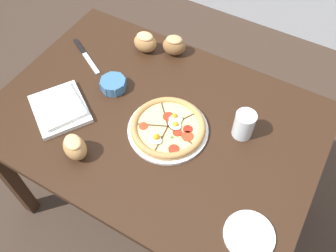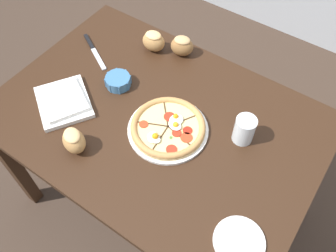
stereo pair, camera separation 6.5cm
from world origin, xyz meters
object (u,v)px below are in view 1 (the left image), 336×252
bread_piece_near (174,45)px  water_glass (244,126)px  side_saucer (249,235)px  napkin_folded (60,108)px  knife_main (86,56)px  bread_piece_mid (145,42)px  dining_table (156,133)px  pizza (168,128)px  bread_piece_far (75,147)px  ramekin_bowl (113,84)px

bread_piece_near → water_glass: size_ratio=1.09×
side_saucer → napkin_folded: bearing=173.5°
knife_main → water_glass: water_glass is taller
bread_piece_mid → water_glass: bearing=-20.5°
dining_table → pizza: bearing=-19.7°
pizza → napkin_folded: size_ratio=1.03×
bread_piece_far → knife_main: 0.53m
bread_piece_mid → water_glass: 0.61m
bread_piece_far → knife_main: bearing=124.1°
napkin_folded → bread_piece_mid: (0.11, 0.48, 0.03)m
dining_table → knife_main: 0.50m
ramekin_bowl → bread_piece_mid: bearing=91.2°
pizza → bread_piece_near: (-0.19, 0.39, 0.03)m
ramekin_bowl → napkin_folded: bearing=-119.5°
bread_piece_far → side_saucer: bearing=2.6°
napkin_folded → bread_piece_far: size_ratio=2.41×
pizza → bread_piece_near: size_ratio=2.55×
bread_piece_mid → knife_main: 0.28m
side_saucer → water_glass: bearing=116.3°
pizza → dining_table: bearing=160.3°
pizza → napkin_folded: 0.45m
dining_table → bread_piece_near: size_ratio=10.49×
bread_piece_near → bread_piece_mid: size_ratio=1.07×
bread_piece_near → side_saucer: bread_piece_near is taller
ramekin_bowl → side_saucer: bearing=-22.5°
dining_table → bread_piece_mid: bread_piece_mid is taller
ramekin_bowl → bread_piece_near: size_ratio=0.92×
bread_piece_near → bread_piece_far: (-0.05, -0.65, 0.00)m
pizza → bread_piece_far: bread_piece_far is taller
ramekin_bowl → knife_main: 0.24m
pizza → bread_piece_mid: size_ratio=2.73×
dining_table → napkin_folded: bearing=-156.1°
bread_piece_mid → dining_table: bearing=-52.7°
bread_piece_near → water_glass: bearing=-30.3°
bread_piece_near → water_glass: (0.45, -0.26, 0.00)m
dining_table → side_saucer: 0.58m
dining_table → water_glass: (0.33, 0.11, 0.16)m
knife_main → water_glass: 0.79m
bread_piece_mid → bread_piece_far: (0.08, -0.60, -0.00)m
pizza → ramekin_bowl: size_ratio=2.76×
dining_table → water_glass: size_ratio=11.39×
bread_piece_far → ramekin_bowl: bearing=101.7°
napkin_folded → side_saucer: 0.87m
bread_piece_far → water_glass: 0.63m
bread_piece_mid → napkin_folded: bearing=-103.4°
pizza → bread_piece_mid: (-0.32, 0.34, 0.03)m
dining_table → ramekin_bowl: (-0.24, 0.05, 0.13)m
bread_piece_near → bread_piece_far: bearing=-94.2°
bread_piece_far → knife_main: bread_piece_far is taller
bread_piece_far → side_saucer: 0.67m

